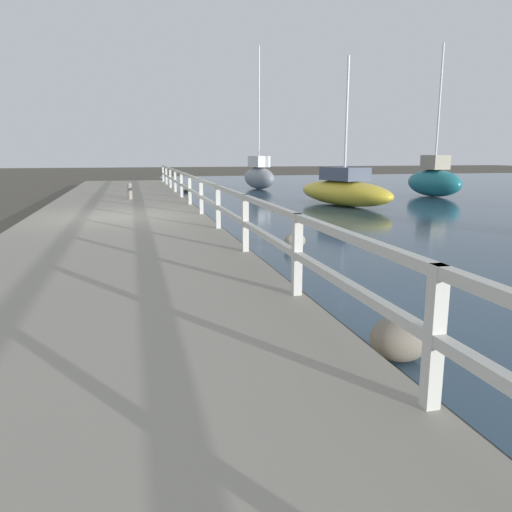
{
  "coord_description": "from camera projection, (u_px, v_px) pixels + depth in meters",
  "views": [
    {
      "loc": [
        0.38,
        -13.4,
        1.93
      ],
      "look_at": [
        2.85,
        -3.4,
        -0.19
      ],
      "focal_mm": 35.0,
      "sensor_mm": 36.0,
      "label": 1
    }
  ],
  "objects": [
    {
      "name": "sailboat_gray",
      "position": [
        259.0,
        175.0,
        27.42
      ],
      "size": [
        1.65,
        3.22,
        7.46
      ],
      "rotation": [
        0.0,
        0.0,
        0.2
      ],
      "color": "gray",
      "rests_on": "water_surface"
    },
    {
      "name": "boulder_near_dock",
      "position": [
        400.0,
        338.0,
        4.72
      ],
      "size": [
        0.57,
        0.52,
        0.43
      ],
      "color": "slate",
      "rests_on": "ground"
    },
    {
      "name": "dock_walkway",
      "position": [
        119.0,
        223.0,
        13.01
      ],
      "size": [
        4.55,
        36.0,
        0.33
      ],
      "color": "gray",
      "rests_on": "ground"
    },
    {
      "name": "mooring_bollard",
      "position": [
        130.0,
        191.0,
        17.75
      ],
      "size": [
        0.17,
        0.17,
        0.58
      ],
      "color": "gray",
      "rests_on": "dock_walkway"
    },
    {
      "name": "sailboat_yellow",
      "position": [
        344.0,
        191.0,
        18.71
      ],
      "size": [
        2.82,
        5.19,
        5.35
      ],
      "rotation": [
        0.0,
        0.0,
        0.27
      ],
      "color": "gold",
      "rests_on": "water_surface"
    },
    {
      "name": "railing",
      "position": [
        201.0,
        190.0,
        13.36
      ],
      "size": [
        0.1,
        32.5,
        0.94
      ],
      "color": "beige",
      "rests_on": "dock_walkway"
    },
    {
      "name": "ground_plane",
      "position": [
        119.0,
        229.0,
        13.04
      ],
      "size": [
        120.0,
        120.0,
        0.0
      ],
      "primitive_type": "plane",
      "color": "#4C473D"
    },
    {
      "name": "boulder_downstream",
      "position": [
        295.0,
        241.0,
        10.3
      ],
      "size": [
        0.44,
        0.4,
        0.33
      ],
      "color": "gray",
      "rests_on": "ground"
    },
    {
      "name": "sailboat_teal",
      "position": [
        434.0,
        180.0,
        22.59
      ],
      "size": [
        1.77,
        3.34,
        6.59
      ],
      "rotation": [
        0.0,
        0.0,
        0.16
      ],
      "color": "#1E707A",
      "rests_on": "water_surface"
    },
    {
      "name": "boulder_water_edge",
      "position": [
        186.0,
        189.0,
        25.35
      ],
      "size": [
        0.46,
        0.42,
        0.35
      ],
      "color": "slate",
      "rests_on": "ground"
    }
  ]
}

